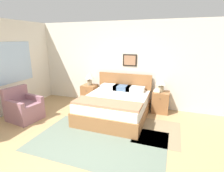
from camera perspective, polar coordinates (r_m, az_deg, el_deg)
name	(u,v)px	position (r m, az deg, el deg)	size (l,w,h in m)	color
ground_plane	(66,165)	(3.35, -14.65, -23.61)	(16.00, 16.00, 0.00)	tan
wall_back	(121,64)	(5.54, 3.03, 7.10)	(7.94, 0.09, 2.60)	silver
wall_left	(11,67)	(5.76, -30.15, 5.44)	(0.08, 5.52, 2.60)	silver
area_rug_main	(99,141)	(3.84, -4.37, -17.49)	(2.75, 1.67, 0.01)	slate
area_rug_bedside	(158,132)	(4.29, 14.69, -14.18)	(0.99, 1.27, 0.01)	#897556
bed	(115,106)	(4.79, 1.03, -6.41)	(1.68, 1.93, 1.04)	#936038
armchair	(24,108)	(5.19, -26.90, -6.57)	(0.83, 0.77, 0.85)	#8E606B
nightstand_near_window	(90,94)	(5.85, -7.30, -2.58)	(0.46, 0.47, 0.61)	#936038
nightstand_by_door	(160,102)	(5.26, 15.53, -5.06)	(0.46, 0.47, 0.61)	#936038
table_lamp_near_window	(89,77)	(5.69, -7.40, 2.96)	(0.27, 0.27, 0.42)	gray
table_lamp_by_door	(161,83)	(5.09, 15.84, 1.08)	(0.27, 0.27, 0.42)	gray
book_thick_bottom	(157,92)	(5.13, 14.58, -1.77)	(0.17, 0.26, 0.03)	beige
book_hardcover_middle	(157,91)	(5.12, 14.60, -1.50)	(0.21, 0.29, 0.03)	silver
book_novel_upper	(157,90)	(5.12, 14.62, -1.17)	(0.17, 0.24, 0.03)	silver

